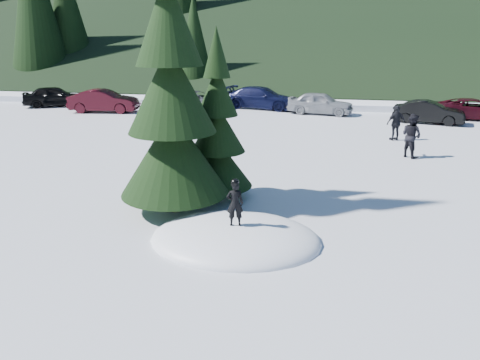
% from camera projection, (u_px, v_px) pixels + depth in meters
% --- Properties ---
extents(ground, '(200.00, 200.00, 0.00)m').
position_uv_depth(ground, '(235.00, 240.00, 12.16)').
color(ground, white).
rests_on(ground, ground).
extents(snow_mound, '(4.48, 3.52, 0.96)m').
position_uv_depth(snow_mound, '(235.00, 240.00, 12.16)').
color(snow_mound, white).
rests_on(snow_mound, ground).
extents(spruce_tall, '(3.20, 3.20, 8.60)m').
position_uv_depth(spruce_tall, '(171.00, 101.00, 13.24)').
color(spruce_tall, black).
rests_on(spruce_tall, ground).
extents(spruce_short, '(2.20, 2.20, 5.37)m').
position_uv_depth(spruce_short, '(218.00, 134.00, 14.74)').
color(spruce_short, black).
rests_on(spruce_short, ground).
extents(child_skier, '(0.48, 0.37, 1.16)m').
position_uv_depth(child_skier, '(235.00, 204.00, 11.72)').
color(child_skier, black).
rests_on(child_skier, snow_mound).
extents(adult_0, '(1.14, 1.16, 1.88)m').
position_uv_depth(adult_0, '(411.00, 136.00, 20.06)').
color(adult_0, black).
rests_on(adult_0, ground).
extents(adult_1, '(1.10, 0.83, 1.74)m').
position_uv_depth(adult_1, '(396.00, 123.00, 23.30)').
color(adult_1, black).
rests_on(adult_1, ground).
extents(car_0, '(4.72, 3.44, 1.49)m').
position_uv_depth(car_0, '(55.00, 96.00, 34.18)').
color(car_0, black).
rests_on(car_0, ground).
extents(car_1, '(4.79, 2.18, 1.53)m').
position_uv_depth(car_1, '(104.00, 101.00, 31.69)').
color(car_1, '#320910').
rests_on(car_1, ground).
extents(car_2, '(4.76, 2.41, 1.29)m').
position_uv_depth(car_2, '(197.00, 100.00, 32.90)').
color(car_2, '#44474B').
rests_on(car_2, ground).
extents(car_3, '(5.62, 3.37, 1.52)m').
position_uv_depth(car_3, '(262.00, 98.00, 33.23)').
color(car_3, black).
rests_on(car_3, ground).
extents(car_4, '(4.53, 2.46, 1.46)m').
position_uv_depth(car_4, '(320.00, 103.00, 30.93)').
color(car_4, '#919499').
rests_on(car_4, ground).
extents(car_5, '(4.26, 2.32, 1.33)m').
position_uv_depth(car_5, '(429.00, 112.00, 27.80)').
color(car_5, black).
rests_on(car_5, ground).
extents(car_6, '(4.83, 2.71, 1.27)m').
position_uv_depth(car_6, '(474.00, 109.00, 29.08)').
color(car_6, black).
rests_on(car_6, ground).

